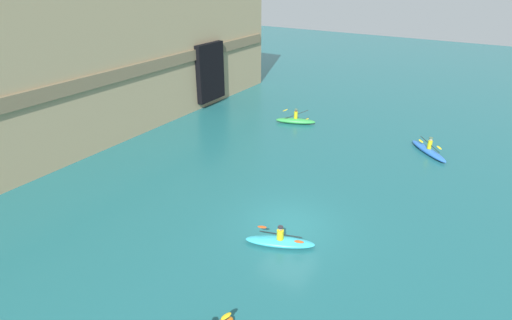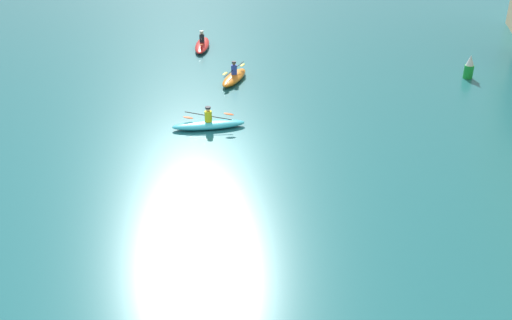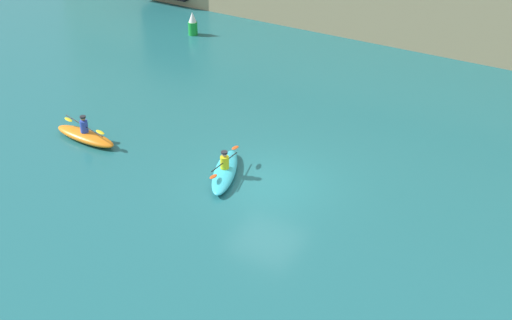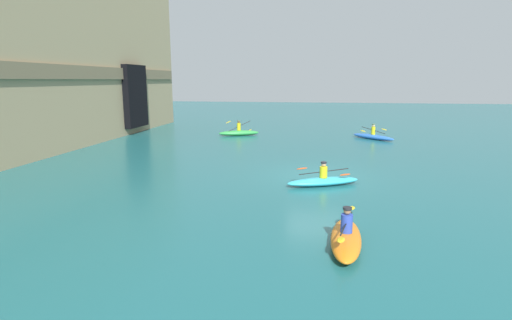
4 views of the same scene
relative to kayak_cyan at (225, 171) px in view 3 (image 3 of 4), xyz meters
The scene contains 4 objects.
ground_plane 1.59m from the kayak_cyan, 11.14° to the left, with size 120.00×120.00×0.00m, color #1E6066.
kayak_cyan is the anchor object (origin of this frame).
kayak_orange 6.07m from the kayak_cyan, behind, with size 2.94×0.95×1.05m.
marker_buoy 14.64m from the kayak_cyan, 129.67° to the left, with size 0.49×0.49×1.24m.
Camera 3 is at (10.44, -18.21, 13.01)m, focal length 50.00 mm.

